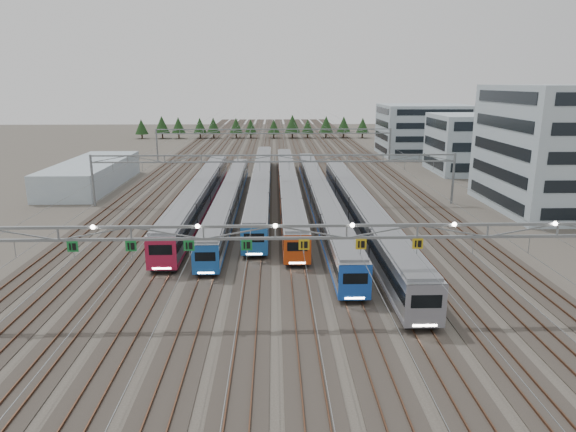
{
  "coord_description": "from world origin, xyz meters",
  "views": [
    {
      "loc": [
        -0.06,
        -38.44,
        18.65
      ],
      "look_at": [
        1.53,
        19.51,
        3.5
      ],
      "focal_mm": 32.0,
      "sensor_mm": 36.0,
      "label": 1
    }
  ],
  "objects_px": {
    "train_b": "(229,197)",
    "gantry_mid": "(274,164)",
    "gantry_near": "(275,235)",
    "train_f": "(361,211)",
    "gantry_far": "(274,135)",
    "train_a": "(200,194)",
    "train_c": "(261,182)",
    "depot_bldg_mid": "(467,144)",
    "depot_bldg_south": "(560,149)",
    "train_e": "(320,196)",
    "depot_bldg_north": "(423,130)",
    "train_d": "(288,186)",
    "west_shed": "(91,174)"
  },
  "relations": [
    {
      "from": "gantry_mid",
      "to": "depot_bldg_mid",
      "type": "xyz_separation_m",
      "value": [
        40.87,
        29.2,
        -0.32
      ]
    },
    {
      "from": "train_b",
      "to": "train_f",
      "type": "distance_m",
      "value": 20.62
    },
    {
      "from": "gantry_near",
      "to": "depot_bldg_north",
      "type": "bearing_deg",
      "value": 67.87
    },
    {
      "from": "train_b",
      "to": "gantry_near",
      "type": "relative_size",
      "value": 1.0
    },
    {
      "from": "gantry_far",
      "to": "train_e",
      "type": "bearing_deg",
      "value": -82.11
    },
    {
      "from": "train_b",
      "to": "train_f",
      "type": "relative_size",
      "value": 0.94
    },
    {
      "from": "train_f",
      "to": "gantry_near",
      "type": "bearing_deg",
      "value": -113.09
    },
    {
      "from": "west_shed",
      "to": "train_b",
      "type": "bearing_deg",
      "value": -35.81
    },
    {
      "from": "train_c",
      "to": "gantry_mid",
      "type": "xyz_separation_m",
      "value": [
        2.25,
        -7.95,
        4.21
      ]
    },
    {
      "from": "train_e",
      "to": "depot_bldg_south",
      "type": "xyz_separation_m",
      "value": [
        35.48,
        -0.1,
        7.01
      ]
    },
    {
      "from": "train_e",
      "to": "gantry_mid",
      "type": "distance_m",
      "value": 8.81
    },
    {
      "from": "depot_bldg_north",
      "to": "train_c",
      "type": "bearing_deg",
      "value": -130.54
    },
    {
      "from": "train_e",
      "to": "gantry_mid",
      "type": "relative_size",
      "value": 1.22
    },
    {
      "from": "depot_bldg_south",
      "to": "west_shed",
      "type": "relative_size",
      "value": 0.73
    },
    {
      "from": "depot_bldg_mid",
      "to": "depot_bldg_south",
      "type": "bearing_deg",
      "value": -87.64
    },
    {
      "from": "gantry_far",
      "to": "depot_bldg_north",
      "type": "bearing_deg",
      "value": 16.27
    },
    {
      "from": "train_c",
      "to": "depot_bldg_south",
      "type": "height_order",
      "value": "depot_bldg_south"
    },
    {
      "from": "gantry_near",
      "to": "depot_bldg_mid",
      "type": "bearing_deg",
      "value": 59.45
    },
    {
      "from": "train_b",
      "to": "gantry_mid",
      "type": "distance_m",
      "value": 8.8
    },
    {
      "from": "train_e",
      "to": "west_shed",
      "type": "bearing_deg",
      "value": 154.14
    },
    {
      "from": "train_c",
      "to": "gantry_mid",
      "type": "distance_m",
      "value": 9.28
    },
    {
      "from": "train_d",
      "to": "gantry_near",
      "type": "height_order",
      "value": "gantry_near"
    },
    {
      "from": "depot_bldg_south",
      "to": "gantry_mid",
      "type": "bearing_deg",
      "value": 174.83
    },
    {
      "from": "gantry_mid",
      "to": "west_shed",
      "type": "height_order",
      "value": "gantry_mid"
    },
    {
      "from": "train_b",
      "to": "west_shed",
      "type": "height_order",
      "value": "west_shed"
    },
    {
      "from": "train_d",
      "to": "train_f",
      "type": "bearing_deg",
      "value": -63.91
    },
    {
      "from": "train_c",
      "to": "depot_bldg_north",
      "type": "relative_size",
      "value": 3.11
    },
    {
      "from": "depot_bldg_north",
      "to": "west_shed",
      "type": "xyz_separation_m",
      "value": [
        -72.99,
        -40.54,
        -4.24
      ]
    },
    {
      "from": "train_f",
      "to": "gantry_far",
      "type": "xyz_separation_m",
      "value": [
        -11.25,
        58.63,
        4.06
      ]
    },
    {
      "from": "train_a",
      "to": "train_b",
      "type": "height_order",
      "value": "train_a"
    },
    {
      "from": "train_b",
      "to": "depot_bldg_north",
      "type": "height_order",
      "value": "depot_bldg_north"
    },
    {
      "from": "gantry_near",
      "to": "west_shed",
      "type": "bearing_deg",
      "value": 121.04
    },
    {
      "from": "train_c",
      "to": "train_d",
      "type": "xyz_separation_m",
      "value": [
        4.5,
        -3.2,
        -0.07
      ]
    },
    {
      "from": "gantry_far",
      "to": "west_shed",
      "type": "distance_m",
      "value": 44.76
    },
    {
      "from": "train_a",
      "to": "depot_bldg_south",
      "type": "relative_size",
      "value": 2.54
    },
    {
      "from": "gantry_mid",
      "to": "west_shed",
      "type": "bearing_deg",
      "value": 154.77
    },
    {
      "from": "train_e",
      "to": "depot_bldg_mid",
      "type": "height_order",
      "value": "depot_bldg_mid"
    },
    {
      "from": "train_f",
      "to": "depot_bldg_mid",
      "type": "bearing_deg",
      "value": 55.34
    },
    {
      "from": "train_b",
      "to": "train_e",
      "type": "distance_m",
      "value": 13.5
    },
    {
      "from": "train_f",
      "to": "depot_bldg_north",
      "type": "relative_size",
      "value": 2.71
    },
    {
      "from": "train_b",
      "to": "gantry_mid",
      "type": "xyz_separation_m",
      "value": [
        6.75,
        3.58,
        4.38
      ]
    },
    {
      "from": "train_a",
      "to": "train_e",
      "type": "xyz_separation_m",
      "value": [
        18.0,
        -1.23,
        -0.15
      ]
    },
    {
      "from": "depot_bldg_south",
      "to": "gantry_near",
      "type": "bearing_deg",
      "value": -139.35
    },
    {
      "from": "train_e",
      "to": "gantry_near",
      "type": "xyz_separation_m",
      "value": [
        -6.8,
        -36.39,
        4.95
      ]
    },
    {
      "from": "train_c",
      "to": "depot_bldg_south",
      "type": "relative_size",
      "value": 3.11
    },
    {
      "from": "train_a",
      "to": "train_c",
      "type": "distance_m",
      "value": 13.79
    },
    {
      "from": "depot_bldg_mid",
      "to": "train_a",
      "type": "bearing_deg",
      "value": -148.69
    },
    {
      "from": "gantry_far",
      "to": "train_f",
      "type": "bearing_deg",
      "value": -79.14
    },
    {
      "from": "gantry_mid",
      "to": "depot_bldg_south",
      "type": "xyz_separation_m",
      "value": [
        42.23,
        -3.82,
        2.75
      ]
    },
    {
      "from": "gantry_near",
      "to": "gantry_far",
      "type": "relative_size",
      "value": 1.0
    }
  ]
}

